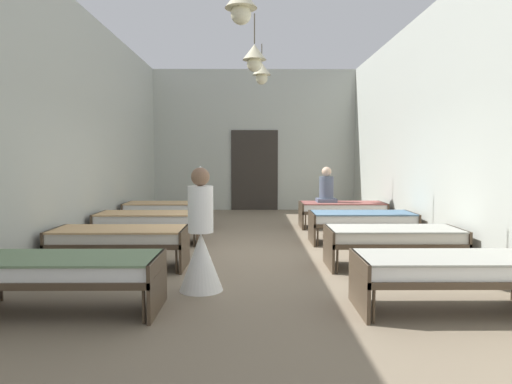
{
  "coord_description": "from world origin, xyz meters",
  "views": [
    {
      "loc": [
        -0.06,
        -7.52,
        1.59
      ],
      "look_at": [
        0.0,
        0.44,
        0.99
      ],
      "focal_mm": 32.43,
      "sensor_mm": 36.0,
      "label": 1
    }
  ],
  "objects_px": {
    "bed_right_row_3": "(342,208)",
    "nurse_near_aisle": "(201,247)",
    "bed_left_row_1": "(120,238)",
    "bed_right_row_1": "(393,237)",
    "bed_left_row_2": "(149,220)",
    "bed_right_row_0": "(449,269)",
    "bed_left_row_0": "(66,270)",
    "patient_seated_primary": "(326,189)",
    "bed_left_row_3": "(168,208)",
    "bed_right_row_2": "(362,219)"
  },
  "relations": [
    {
      "from": "bed_right_row_1",
      "to": "bed_left_row_2",
      "type": "bearing_deg",
      "value": 154.23
    },
    {
      "from": "bed_left_row_1",
      "to": "nurse_near_aisle",
      "type": "height_order",
      "value": "nurse_near_aisle"
    },
    {
      "from": "bed_right_row_2",
      "to": "nurse_near_aisle",
      "type": "bearing_deg",
      "value": -130.94
    },
    {
      "from": "bed_left_row_0",
      "to": "bed_right_row_3",
      "type": "relative_size",
      "value": 1.0
    },
    {
      "from": "nurse_near_aisle",
      "to": "bed_left_row_3",
      "type": "bearing_deg",
      "value": 93.86
    },
    {
      "from": "bed_left_row_1",
      "to": "bed_right_row_3",
      "type": "height_order",
      "value": "same"
    },
    {
      "from": "bed_left_row_1",
      "to": "nurse_near_aisle",
      "type": "relative_size",
      "value": 1.28
    },
    {
      "from": "nurse_near_aisle",
      "to": "bed_left_row_2",
      "type": "bearing_deg",
      "value": 102.22
    },
    {
      "from": "bed_left_row_2",
      "to": "bed_right_row_2",
      "type": "height_order",
      "value": "same"
    },
    {
      "from": "bed_right_row_2",
      "to": "bed_left_row_3",
      "type": "distance_m",
      "value": 4.37
    },
    {
      "from": "nurse_near_aisle",
      "to": "patient_seated_primary",
      "type": "relative_size",
      "value": 1.86
    },
    {
      "from": "bed_left_row_0",
      "to": "bed_right_row_3",
      "type": "xyz_separation_m",
      "value": [
        3.94,
        5.7,
        0.0
      ]
    },
    {
      "from": "bed_left_row_2",
      "to": "nurse_near_aisle",
      "type": "relative_size",
      "value": 1.28
    },
    {
      "from": "bed_left_row_3",
      "to": "bed_right_row_3",
      "type": "distance_m",
      "value": 3.94
    },
    {
      "from": "bed_right_row_2",
      "to": "bed_left_row_2",
      "type": "bearing_deg",
      "value": 180.0
    },
    {
      "from": "bed_left_row_0",
      "to": "bed_right_row_1",
      "type": "relative_size",
      "value": 1.0
    },
    {
      "from": "bed_right_row_0",
      "to": "bed_right_row_1",
      "type": "relative_size",
      "value": 1.0
    },
    {
      "from": "bed_right_row_3",
      "to": "bed_left_row_0",
      "type": "bearing_deg",
      "value": -124.63
    },
    {
      "from": "bed_right_row_1",
      "to": "bed_left_row_3",
      "type": "height_order",
      "value": "same"
    },
    {
      "from": "bed_right_row_0",
      "to": "bed_right_row_1",
      "type": "xyz_separation_m",
      "value": [
        0.0,
        1.9,
        0.0
      ]
    },
    {
      "from": "bed_right_row_3",
      "to": "nurse_near_aisle",
      "type": "xyz_separation_m",
      "value": [
        -2.64,
        -4.95,
        0.09
      ]
    },
    {
      "from": "bed_left_row_0",
      "to": "bed_left_row_1",
      "type": "distance_m",
      "value": 1.9
    },
    {
      "from": "bed_right_row_0",
      "to": "bed_left_row_3",
      "type": "bearing_deg",
      "value": 124.63
    },
    {
      "from": "bed_right_row_3",
      "to": "bed_right_row_0",
      "type": "bearing_deg",
      "value": -90.0
    },
    {
      "from": "bed_left_row_0",
      "to": "nurse_near_aisle",
      "type": "distance_m",
      "value": 1.5
    },
    {
      "from": "nurse_near_aisle",
      "to": "bed_left_row_0",
      "type": "bearing_deg",
      "value": -160.57
    },
    {
      "from": "bed_right_row_0",
      "to": "bed_right_row_1",
      "type": "distance_m",
      "value": 1.9
    },
    {
      "from": "bed_right_row_3",
      "to": "patient_seated_primary",
      "type": "relative_size",
      "value": 2.37
    },
    {
      "from": "bed_left_row_2",
      "to": "patient_seated_primary",
      "type": "distance_m",
      "value": 4.12
    },
    {
      "from": "bed_left_row_2",
      "to": "bed_right_row_2",
      "type": "relative_size",
      "value": 1.0
    },
    {
      "from": "patient_seated_primary",
      "to": "bed_left_row_1",
      "type": "bearing_deg",
      "value": -132.72
    },
    {
      "from": "bed_left_row_3",
      "to": "bed_left_row_1",
      "type": "bearing_deg",
      "value": -90.0
    },
    {
      "from": "bed_right_row_3",
      "to": "nurse_near_aisle",
      "type": "height_order",
      "value": "nurse_near_aisle"
    },
    {
      "from": "nurse_near_aisle",
      "to": "patient_seated_primary",
      "type": "bearing_deg",
      "value": 54.69
    },
    {
      "from": "bed_right_row_0",
      "to": "bed_left_row_0",
      "type": "bearing_deg",
      "value": 180.0
    },
    {
      "from": "bed_right_row_0",
      "to": "bed_left_row_1",
      "type": "distance_m",
      "value": 4.37
    },
    {
      "from": "bed_left_row_2",
      "to": "bed_right_row_2",
      "type": "xyz_separation_m",
      "value": [
        3.94,
        0.0,
        0.0
      ]
    },
    {
      "from": "bed_right_row_1",
      "to": "bed_right_row_2",
      "type": "relative_size",
      "value": 1.0
    },
    {
      "from": "bed_left_row_1",
      "to": "bed_right_row_0",
      "type": "bearing_deg",
      "value": -25.77
    },
    {
      "from": "bed_left_row_1",
      "to": "bed_right_row_2",
      "type": "distance_m",
      "value": 4.37
    },
    {
      "from": "bed_right_row_0",
      "to": "patient_seated_primary",
      "type": "height_order",
      "value": "patient_seated_primary"
    },
    {
      "from": "bed_right_row_1",
      "to": "bed_right_row_3",
      "type": "height_order",
      "value": "same"
    },
    {
      "from": "bed_right_row_2",
      "to": "bed_right_row_0",
      "type": "bearing_deg",
      "value": -90.0
    },
    {
      "from": "bed_left_row_2",
      "to": "nurse_near_aisle",
      "type": "distance_m",
      "value": 3.31
    },
    {
      "from": "bed_right_row_3",
      "to": "nurse_near_aisle",
      "type": "bearing_deg",
      "value": -118.11
    },
    {
      "from": "bed_right_row_1",
      "to": "bed_left_row_2",
      "type": "distance_m",
      "value": 4.37
    },
    {
      "from": "bed_left_row_3",
      "to": "nurse_near_aisle",
      "type": "bearing_deg",
      "value": -75.33
    },
    {
      "from": "bed_right_row_2",
      "to": "nurse_near_aisle",
      "type": "distance_m",
      "value": 4.03
    },
    {
      "from": "bed_right_row_1",
      "to": "bed_left_row_2",
      "type": "relative_size",
      "value": 1.0
    },
    {
      "from": "bed_left_row_1",
      "to": "patient_seated_primary",
      "type": "bearing_deg",
      "value": 47.28
    }
  ]
}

